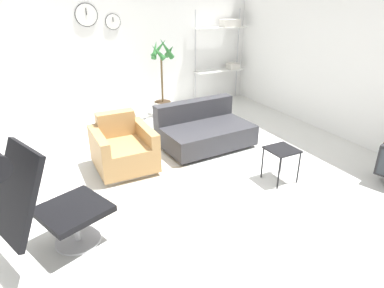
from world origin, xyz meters
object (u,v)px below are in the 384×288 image
object	(u,v)px
lounge_chair	(32,193)
couch_low	(204,131)
armchair_red	(123,150)
shelf_unit	(226,44)
potted_plant	(163,89)
side_table	(282,153)

from	to	relation	value
lounge_chair	couch_low	world-z (taller)	lounge_chair
armchair_red	couch_low	xyz separation A→B (m)	(1.37, 0.17, -0.04)
shelf_unit	couch_low	bearing A→B (deg)	-129.58
armchair_red	potted_plant	distance (m)	2.28
potted_plant	shelf_unit	world-z (taller)	shelf_unit
lounge_chair	couch_low	distance (m)	3.03
lounge_chair	side_table	size ratio (longest dim) A/B	2.76
side_table	shelf_unit	size ratio (longest dim) A/B	0.23
couch_low	shelf_unit	world-z (taller)	shelf_unit
armchair_red	side_table	xyz separation A→B (m)	(1.69, -1.26, 0.11)
couch_low	lounge_chair	bearing A→B (deg)	28.72
lounge_chair	side_table	distance (m)	2.90
couch_low	side_table	size ratio (longest dim) A/B	3.18
couch_low	potted_plant	size ratio (longest dim) A/B	0.93
side_table	armchair_red	bearing A→B (deg)	143.40
side_table	lounge_chair	bearing A→B (deg)	-177.40
lounge_chair	armchair_red	distance (m)	1.87
armchair_red	shelf_unit	size ratio (longest dim) A/B	0.43
lounge_chair	shelf_unit	size ratio (longest dim) A/B	0.64
potted_plant	lounge_chair	bearing A→B (deg)	-128.67
armchair_red	couch_low	world-z (taller)	armchair_red
lounge_chair	side_table	bearing A→B (deg)	72.20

